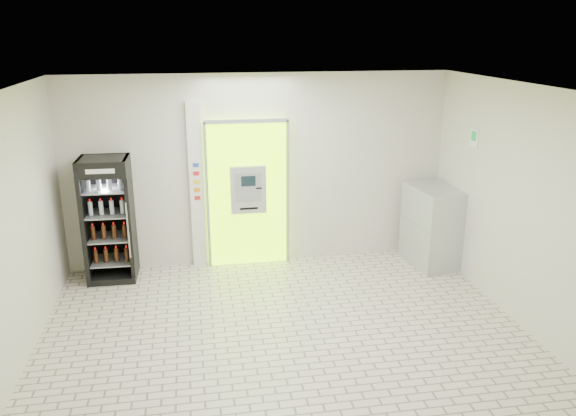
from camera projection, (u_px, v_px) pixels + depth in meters
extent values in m
plane|color=#C1B2A0|center=(286.00, 337.00, 6.90)|extent=(6.00, 6.00, 0.00)
plane|color=beige|center=(259.00, 170.00, 8.79)|extent=(6.00, 0.00, 6.00)
plane|color=beige|center=(343.00, 332.00, 4.10)|extent=(6.00, 0.00, 6.00)
plane|color=beige|center=(8.00, 238.00, 5.96)|extent=(0.00, 5.00, 5.00)
plane|color=beige|center=(525.00, 208.00, 6.94)|extent=(0.00, 5.00, 5.00)
plane|color=white|center=(286.00, 89.00, 5.99)|extent=(6.00, 6.00, 0.00)
cube|color=#99FB00|center=(248.00, 194.00, 8.80)|extent=(1.20, 0.12, 2.30)
cube|color=gray|center=(246.00, 121.00, 8.39)|extent=(1.28, 0.04, 0.06)
cube|color=gray|center=(207.00, 197.00, 8.63)|extent=(0.04, 0.04, 2.30)
cube|color=gray|center=(288.00, 193.00, 8.84)|extent=(0.04, 0.04, 2.30)
cube|color=black|center=(255.00, 233.00, 8.97)|extent=(0.62, 0.01, 0.67)
cube|color=black|center=(224.00, 143.00, 8.44)|extent=(0.22, 0.01, 0.18)
cube|color=#B1B4B9|center=(248.00, 189.00, 8.67)|extent=(0.55, 0.12, 0.75)
cube|color=black|center=(248.00, 181.00, 8.56)|extent=(0.22, 0.01, 0.16)
cube|color=gray|center=(249.00, 199.00, 8.65)|extent=(0.16, 0.01, 0.12)
cube|color=black|center=(259.00, 188.00, 8.63)|extent=(0.09, 0.01, 0.02)
cube|color=black|center=(249.00, 209.00, 8.70)|extent=(0.28, 0.01, 0.03)
cube|color=silver|center=(197.00, 186.00, 8.65)|extent=(0.22, 0.10, 2.60)
cube|color=#193FB2|center=(196.00, 165.00, 8.49)|extent=(0.09, 0.01, 0.06)
cube|color=red|center=(196.00, 173.00, 8.53)|extent=(0.09, 0.01, 0.06)
cube|color=yellow|center=(197.00, 182.00, 8.57)|extent=(0.09, 0.01, 0.06)
cube|color=orange|center=(197.00, 190.00, 8.61)|extent=(0.09, 0.01, 0.06)
cube|color=red|center=(197.00, 198.00, 8.65)|extent=(0.09, 0.01, 0.06)
cube|color=black|center=(109.00, 219.00, 8.29)|extent=(0.71, 0.65, 1.86)
cube|color=black|center=(111.00, 213.00, 8.56)|extent=(0.70, 0.06, 1.86)
cube|color=#AE0C09|center=(100.00, 171.00, 7.75)|extent=(0.68, 0.02, 0.22)
cube|color=white|center=(100.00, 171.00, 7.74)|extent=(0.39, 0.01, 0.07)
cube|color=black|center=(114.00, 274.00, 8.56)|extent=(0.71, 0.65, 0.09)
cylinder|color=gray|center=(128.00, 231.00, 8.04)|extent=(0.02, 0.02, 0.84)
cube|color=gray|center=(113.00, 260.00, 8.49)|extent=(0.60, 0.55, 0.02)
cube|color=gray|center=(111.00, 237.00, 8.37)|extent=(0.60, 0.55, 0.02)
cube|color=gray|center=(108.00, 213.00, 8.26)|extent=(0.60, 0.55, 0.02)
cube|color=gray|center=(106.00, 189.00, 8.15)|extent=(0.60, 0.55, 0.02)
cube|color=#B1B4B9|center=(432.00, 226.00, 8.90)|extent=(0.75, 1.02, 1.27)
cube|color=gray|center=(413.00, 223.00, 8.83)|extent=(0.12, 0.92, 0.01)
cube|color=white|center=(474.00, 138.00, 8.06)|extent=(0.02, 0.22, 0.26)
cube|color=#0D8F31|center=(474.00, 136.00, 8.05)|extent=(0.00, 0.14, 0.14)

